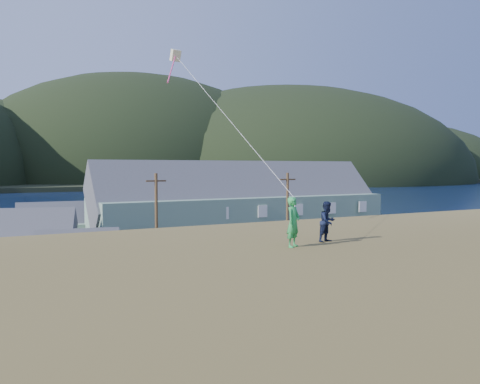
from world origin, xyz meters
The scene contains 15 objects.
ground centered at (0.00, 0.00, 0.00)m, with size 900.00×900.00×0.00m, color #0A1638.
grass_strip centered at (0.00, -2.00, 0.05)m, with size 110.00×8.00×0.10m, color #4C3D19.
waterfront_lot centered at (0.00, 17.00, 0.06)m, with size 72.00×36.00×0.12m, color #28282B.
wharf centered at (-6.00, 40.00, 0.45)m, with size 26.00×14.00×0.90m, color gray.
far_shore centered at (0.00, 330.00, 1.00)m, with size 900.00×320.00×2.00m, color black.
far_hills centered at (35.59, 279.38, 2.00)m, with size 760.00×265.00×143.00m.
lodge centered at (16.40, 19.20, 5.05)m, with size 37.68×11.48×13.16m.
shed_palegreen_near centered at (-9.58, 14.31, 2.79)m, with size 11.43×8.67×7.43m.
shed_white centered at (-4.94, 8.38, 2.17)m, with size 7.74×5.79×5.60m.
shed_palegreen_far centered at (-4.36, 26.64, 2.71)m, with size 10.84×6.56×7.09m.
utility_poles centered at (-0.76, 1.50, 4.68)m, with size 28.60×0.24×9.48m.
parked_cars centered at (-10.76, 20.60, 0.87)m, with size 25.58×12.70×1.57m.
kite_flyer_green centered at (-1.04, -19.77, 8.10)m, with size 0.65×0.43×1.79m, color green.
kite_flyer_navy centered at (0.76, -19.37, 7.97)m, with size 0.75×0.59×1.55m, color #121933.
kite_rig centered at (-2.76, -12.05, 15.23)m, with size 1.46×4.28×10.48m.
Camera 1 is at (-10.09, -33.79, 10.04)m, focal length 35.00 mm.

